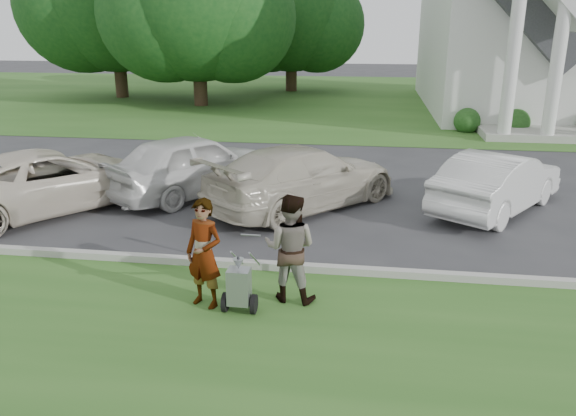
% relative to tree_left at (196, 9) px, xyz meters
% --- Properties ---
extents(ground, '(120.00, 120.00, 0.00)m').
position_rel_tree_left_xyz_m(ground, '(8.01, -21.99, -5.11)').
color(ground, '#333335').
rests_on(ground, ground).
extents(grass_strip, '(80.00, 7.00, 0.01)m').
position_rel_tree_left_xyz_m(grass_strip, '(8.01, -24.99, -5.11)').
color(grass_strip, '#2D591E').
rests_on(grass_strip, ground).
extents(church_lawn, '(80.00, 30.00, 0.01)m').
position_rel_tree_left_xyz_m(church_lawn, '(8.01, 5.01, -5.11)').
color(church_lawn, '#2D591E').
rests_on(church_lawn, ground).
extents(curb, '(80.00, 0.18, 0.15)m').
position_rel_tree_left_xyz_m(curb, '(8.01, -21.44, -5.04)').
color(curb, '#9E9E93').
rests_on(curb, ground).
extents(tree_left, '(10.63, 8.40, 9.71)m').
position_rel_tree_left_xyz_m(tree_left, '(0.00, 0.00, 0.00)').
color(tree_left, '#332316').
rests_on(tree_left, ground).
extents(tree_far, '(11.64, 9.20, 10.73)m').
position_rel_tree_left_xyz_m(tree_far, '(-6.00, 3.00, 0.58)').
color(tree_far, '#332316').
rests_on(tree_far, ground).
extents(tree_back, '(9.61, 7.60, 8.89)m').
position_rel_tree_left_xyz_m(tree_back, '(4.00, 8.00, -0.38)').
color(tree_back, '#332316').
rests_on(tree_back, ground).
extents(striping_cart, '(0.53, 1.05, 0.98)m').
position_rel_tree_left_xyz_m(striping_cart, '(7.55, -23.08, -4.69)').
color(striping_cart, black).
rests_on(striping_cart, ground).
extents(person_left, '(0.75, 0.62, 1.77)m').
position_rel_tree_left_xyz_m(person_left, '(6.97, -22.94, -4.23)').
color(person_left, '#999999').
rests_on(person_left, ground).
extents(person_right, '(0.95, 0.78, 1.78)m').
position_rel_tree_left_xyz_m(person_right, '(8.27, -22.54, -4.22)').
color(person_right, '#999999').
rests_on(person_right, ground).
extents(parking_meter_near, '(0.11, 0.10, 1.51)m').
position_rel_tree_left_xyz_m(parking_meter_near, '(8.32, -21.78, -4.16)').
color(parking_meter_near, gray).
rests_on(parking_meter_near, ground).
extents(car_a, '(5.13, 5.73, 1.48)m').
position_rel_tree_left_xyz_m(car_a, '(1.89, -18.67, -4.37)').
color(car_a, beige).
rests_on(car_a, ground).
extents(car_b, '(4.36, 5.04, 1.64)m').
position_rel_tree_left_xyz_m(car_b, '(4.89, -16.91, -4.29)').
color(car_b, silver).
rests_on(car_b, ground).
extents(car_c, '(5.05, 5.40, 1.53)m').
position_rel_tree_left_xyz_m(car_c, '(7.89, -17.61, -4.35)').
color(car_c, beige).
rests_on(car_c, ground).
extents(car_d, '(3.73, 4.47, 1.44)m').
position_rel_tree_left_xyz_m(car_d, '(12.54, -17.22, -4.39)').
color(car_d, silver).
rests_on(car_d, ground).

